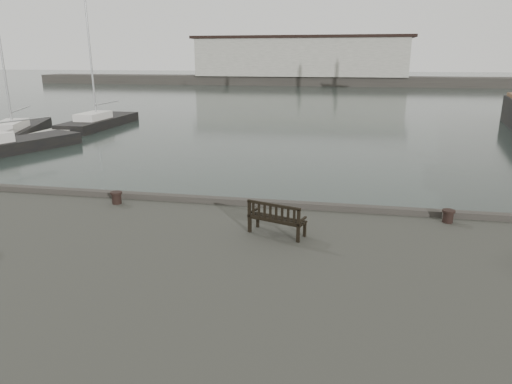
% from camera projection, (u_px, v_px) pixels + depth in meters
% --- Properties ---
extents(ground, '(400.00, 400.00, 0.00)m').
position_uv_depth(ground, '(263.00, 249.00, 14.92)').
color(ground, black).
rests_on(ground, ground).
extents(breakwater, '(140.00, 9.50, 12.20)m').
position_uv_depth(breakwater, '(315.00, 65.00, 101.15)').
color(breakwater, '#383530').
rests_on(breakwater, ground).
extents(bench, '(1.60, 0.98, 0.87)m').
position_uv_depth(bench, '(277.00, 225.00, 11.91)').
color(bench, black).
rests_on(bench, quay).
extents(bollard_left, '(0.38, 0.38, 0.39)m').
position_uv_depth(bollard_left, '(117.00, 198.00, 14.48)').
color(bollard_left, black).
rests_on(bollard_left, quay).
extents(bollard_right, '(0.47, 0.47, 0.37)m').
position_uv_depth(bollard_right, '(448.00, 216.00, 12.82)').
color(bollard_right, black).
rests_on(bollard_right, quay).
extents(yacht_b, '(6.73, 11.97, 15.39)m').
position_uv_depth(yacht_b, '(16.00, 134.00, 35.67)').
color(yacht_b, black).
rests_on(yacht_b, ground).
extents(yacht_d, '(2.75, 10.23, 12.76)m').
position_uv_depth(yacht_d, '(100.00, 124.00, 41.14)').
color(yacht_d, black).
rests_on(yacht_d, ground).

